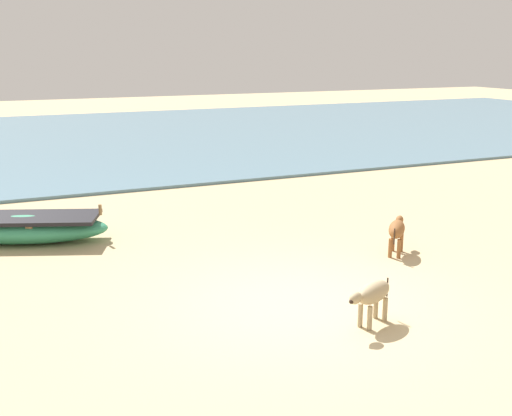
# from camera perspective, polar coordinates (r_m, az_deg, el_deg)

# --- Properties ---
(ground) EXTENTS (80.00, 80.00, 0.00)m
(ground) POSITION_cam_1_polar(r_m,az_deg,el_deg) (9.12, 3.62, -8.67)
(ground) COLOR tan
(sea_water) EXTENTS (60.00, 20.00, 0.08)m
(sea_water) POSITION_cam_1_polar(r_m,az_deg,el_deg) (26.11, -15.20, 5.98)
(sea_water) COLOR slate
(sea_water) RESTS_ON ground
(fishing_boat_1) EXTENTS (3.29, 2.11, 0.71)m
(fishing_boat_1) POSITION_cam_1_polar(r_m,az_deg,el_deg) (12.62, -20.16, -1.68)
(fishing_boat_1) COLOR #338C66
(fishing_boat_1) RESTS_ON ground
(calf_near_dun) EXTENTS (0.87, 0.53, 0.59)m
(calf_near_dun) POSITION_cam_1_polar(r_m,az_deg,el_deg) (8.46, 10.42, -7.66)
(calf_near_dun) COLOR tan
(calf_near_dun) RESTS_ON ground
(calf_far_brown) EXTENTS (0.76, 0.80, 0.61)m
(calf_far_brown) POSITION_cam_1_polar(r_m,az_deg,el_deg) (11.40, 12.55, -1.94)
(calf_far_brown) COLOR brown
(calf_far_brown) RESTS_ON ground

